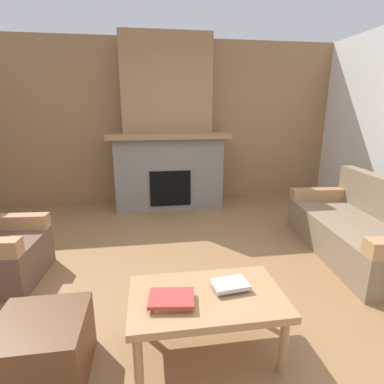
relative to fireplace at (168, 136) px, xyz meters
name	(u,v)px	position (x,y,z in m)	size (l,w,h in m)	color
ground	(191,291)	(0.00, -2.62, -1.16)	(9.00, 9.00, 0.00)	olive
wall_back_wood_panel	(166,123)	(0.00, 0.38, 0.19)	(6.00, 0.12, 2.70)	#997047
fireplace	(168,136)	(0.00, 0.00, 0.00)	(1.90, 0.82, 2.70)	gray
couch	(360,230)	(1.97, -2.18, -0.88)	(1.00, 1.87, 0.85)	#847056
coffee_table	(206,302)	(0.00, -3.31, -0.79)	(1.00, 0.60, 0.43)	tan
ottoman	(43,349)	(-1.01, -3.37, -0.96)	(0.52, 0.52, 0.40)	brown
book_stack_near_edge	(173,300)	(-0.23, -3.37, -0.71)	(0.30, 0.24, 0.05)	gold
book_stack_center	(230,284)	(0.17, -3.26, -0.71)	(0.25, 0.21, 0.05)	#2D2D33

